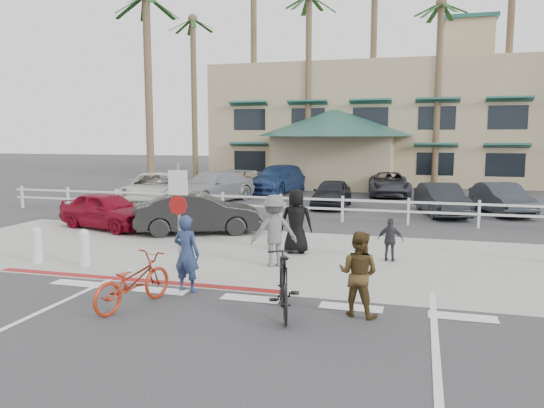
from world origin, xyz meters
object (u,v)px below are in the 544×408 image
(sign_post, at_px, (179,212))
(bike_red, at_px, (133,281))
(car_red_compact, at_px, (107,210))
(bike_black, at_px, (284,284))
(car_white_sedan, at_px, (199,213))

(sign_post, relative_size, bike_red, 1.52)
(sign_post, height_order, bike_red, sign_post)
(sign_post, relative_size, car_red_compact, 0.76)
(bike_red, relative_size, car_red_compact, 0.50)
(sign_post, xyz_separation_m, bike_black, (3.16, -2.33, -0.86))
(car_white_sedan, bearing_deg, bike_black, -170.19)
(car_white_sedan, distance_m, car_red_compact, 3.47)
(bike_black, relative_size, car_red_compact, 0.51)
(sign_post, height_order, car_white_sedan, sign_post)
(bike_red, distance_m, car_white_sedan, 7.62)
(sign_post, distance_m, car_white_sedan, 5.04)
(sign_post, xyz_separation_m, bike_red, (0.29, -2.66, -0.95))
(car_white_sedan, relative_size, car_red_compact, 1.08)
(bike_black, xyz_separation_m, car_red_compact, (-8.20, 7.06, 0.06))
(bike_black, bearing_deg, bike_red, -10.85)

